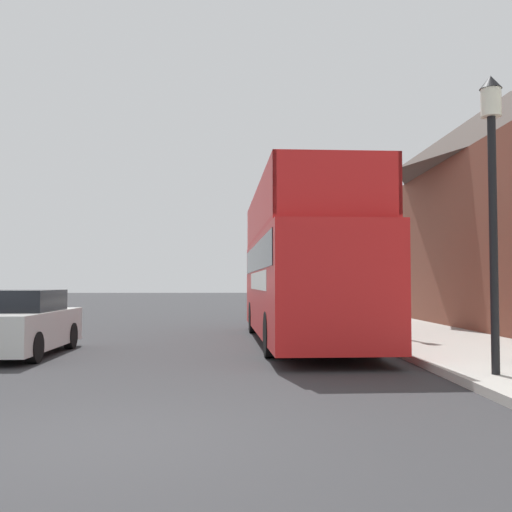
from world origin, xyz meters
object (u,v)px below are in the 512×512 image
at_px(parked_car_ahead_of_bus, 295,305).
at_px(lamp_post_second, 378,211).
at_px(parked_car_far_side, 15,324).
at_px(tour_bus, 301,275).
at_px(lamp_post_nearest, 492,167).

distance_m(parked_car_ahead_of_bus, lamp_post_second, 8.42).
xyz_separation_m(parked_car_ahead_of_bus, parked_car_far_side, (-7.16, -11.19, -0.01)).
bearing_deg(parked_car_far_side, lamp_post_second, -159.12).
bearing_deg(tour_bus, parked_car_far_side, -159.78).
xyz_separation_m(lamp_post_nearest, lamp_post_second, (-0.12, 7.37, 0.20)).
bearing_deg(parked_car_far_side, lamp_post_nearest, 155.81).
relative_size(tour_bus, lamp_post_nearest, 2.23).
distance_m(tour_bus, parked_car_ahead_of_bus, 8.61).
bearing_deg(lamp_post_nearest, lamp_post_second, 90.90).
bearing_deg(parked_car_far_side, tour_bus, -158.44).
height_order(parked_car_ahead_of_bus, parked_car_far_side, parked_car_ahead_of_bus).
relative_size(tour_bus, lamp_post_second, 2.08).
relative_size(parked_car_far_side, lamp_post_second, 0.83).
height_order(tour_bus, lamp_post_nearest, lamp_post_nearest).
bearing_deg(tour_bus, lamp_post_second, 17.56).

